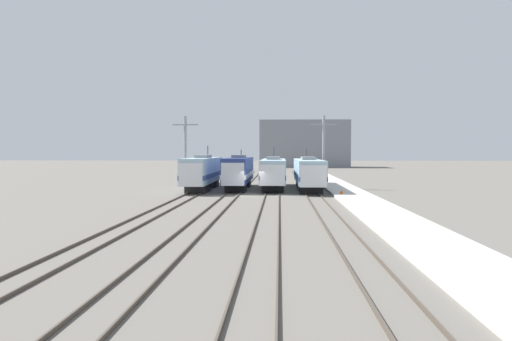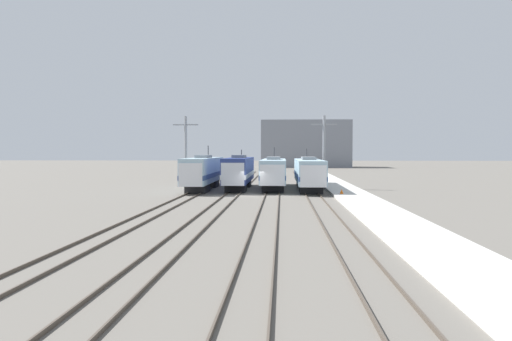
{
  "view_description": "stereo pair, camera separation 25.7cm",
  "coord_description": "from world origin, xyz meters",
  "px_view_note": "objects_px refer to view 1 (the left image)",
  "views": [
    {
      "loc": [
        2.92,
        -52.64,
        4.63
      ],
      "look_at": [
        0.31,
        1.74,
        2.55
      ],
      "focal_mm": 35.0,
      "sensor_mm": 36.0,
      "label": 1
    },
    {
      "loc": [
        3.18,
        -52.62,
        4.63
      ],
      "look_at": [
        0.31,
        1.74,
        2.55
      ],
      "focal_mm": 35.0,
      "sensor_mm": 36.0,
      "label": 2
    }
  ],
  "objects_px": {
    "locomotive_far_left": "(203,172)",
    "traffic_cone": "(342,191)",
    "locomotive_center_right": "(273,172)",
    "locomotive_far_right": "(308,173)",
    "catenary_tower_right": "(324,150)",
    "locomotive_center_left": "(239,172)",
    "catenary_tower_left": "(185,150)"
  },
  "relations": [
    {
      "from": "locomotive_center_right",
      "to": "catenary_tower_right",
      "type": "relative_size",
      "value": 1.97
    },
    {
      "from": "locomotive_center_left",
      "to": "locomotive_center_right",
      "type": "bearing_deg",
      "value": 11.9
    },
    {
      "from": "locomotive_far_left",
      "to": "locomotive_center_right",
      "type": "bearing_deg",
      "value": 12.5
    },
    {
      "from": "locomotive_center_left",
      "to": "locomotive_far_right",
      "type": "height_order",
      "value": "locomotive_far_right"
    },
    {
      "from": "locomotive_center_left",
      "to": "locomotive_far_right",
      "type": "bearing_deg",
      "value": -0.78
    },
    {
      "from": "locomotive_far_left",
      "to": "traffic_cone",
      "type": "distance_m",
      "value": 17.74
    },
    {
      "from": "locomotive_center_left",
      "to": "catenary_tower_right",
      "type": "relative_size",
      "value": 1.79
    },
    {
      "from": "locomotive_center_left",
      "to": "locomotive_center_right",
      "type": "distance_m",
      "value": 4.34
    },
    {
      "from": "catenary_tower_left",
      "to": "locomotive_far_right",
      "type": "bearing_deg",
      "value": -6.18
    },
    {
      "from": "locomotive_center_right",
      "to": "catenary_tower_right",
      "type": "distance_m",
      "value": 6.82
    },
    {
      "from": "locomotive_center_left",
      "to": "catenary_tower_left",
      "type": "relative_size",
      "value": 1.79
    },
    {
      "from": "locomotive_center_left",
      "to": "catenary_tower_right",
      "type": "height_order",
      "value": "catenary_tower_right"
    },
    {
      "from": "traffic_cone",
      "to": "locomotive_center_left",
      "type": "bearing_deg",
      "value": 141.26
    },
    {
      "from": "catenary_tower_right",
      "to": "locomotive_center_right",
      "type": "bearing_deg",
      "value": -174.05
    },
    {
      "from": "locomotive_center_left",
      "to": "locomotive_center_right",
      "type": "relative_size",
      "value": 0.91
    },
    {
      "from": "locomotive_far_left",
      "to": "locomotive_center_right",
      "type": "height_order",
      "value": "locomotive_far_left"
    },
    {
      "from": "locomotive_far_left",
      "to": "locomotive_center_left",
      "type": "bearing_deg",
      "value": 13.1
    },
    {
      "from": "locomotive_far_left",
      "to": "locomotive_center_left",
      "type": "height_order",
      "value": "locomotive_far_left"
    },
    {
      "from": "locomotive_center_left",
      "to": "traffic_cone",
      "type": "relative_size",
      "value": 32.64
    },
    {
      "from": "locomotive_center_left",
      "to": "traffic_cone",
      "type": "height_order",
      "value": "locomotive_center_left"
    },
    {
      "from": "catenary_tower_left",
      "to": "traffic_cone",
      "type": "relative_size",
      "value": 18.24
    },
    {
      "from": "catenary_tower_left",
      "to": "catenary_tower_right",
      "type": "relative_size",
      "value": 1.0
    },
    {
      "from": "locomotive_far_left",
      "to": "traffic_cone",
      "type": "height_order",
      "value": "locomotive_far_left"
    },
    {
      "from": "locomotive_center_left",
      "to": "locomotive_center_right",
      "type": "xyz_separation_m",
      "value": [
        4.25,
        0.9,
        -0.11
      ]
    },
    {
      "from": "locomotive_center_right",
      "to": "catenary_tower_right",
      "type": "bearing_deg",
      "value": 5.95
    },
    {
      "from": "locomotive_center_left",
      "to": "catenary_tower_left",
      "type": "height_order",
      "value": "catenary_tower_left"
    },
    {
      "from": "locomotive_far_right",
      "to": "traffic_cone",
      "type": "xyz_separation_m",
      "value": [
        2.92,
        -9.04,
        -1.54
      ]
    },
    {
      "from": "locomotive_far_right",
      "to": "locomotive_center_left",
      "type": "bearing_deg",
      "value": 179.22
    },
    {
      "from": "locomotive_center_right",
      "to": "traffic_cone",
      "type": "bearing_deg",
      "value": -54.52
    },
    {
      "from": "locomotive_far_left",
      "to": "catenary_tower_left",
      "type": "xyz_separation_m",
      "value": [
        -2.59,
        2.53,
        2.61
      ]
    },
    {
      "from": "locomotive_center_right",
      "to": "locomotive_far_right",
      "type": "xyz_separation_m",
      "value": [
        4.25,
        -1.01,
        0.0
      ]
    },
    {
      "from": "locomotive_far_left",
      "to": "traffic_cone",
      "type": "relative_size",
      "value": 35.08
    }
  ]
}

